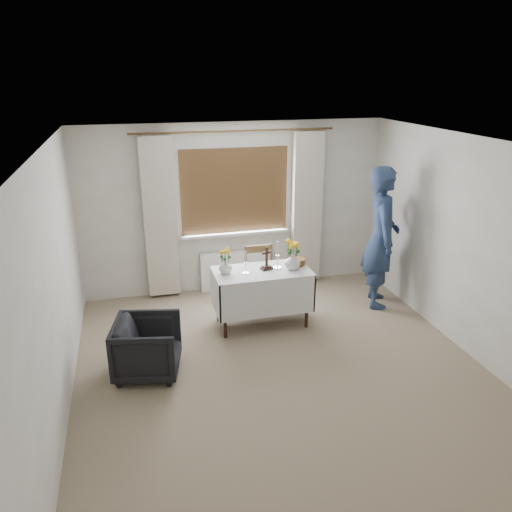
{
  "coord_description": "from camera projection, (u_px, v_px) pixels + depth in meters",
  "views": [
    {
      "loc": [
        -1.5,
        -4.5,
        3.16
      ],
      "look_at": [
        -0.06,
        1.0,
        1.05
      ],
      "focal_mm": 35.0,
      "sensor_mm": 36.0,
      "label": 1
    }
  ],
  "objects": [
    {
      "name": "wicker_basket",
      "position": [
        296.0,
        261.0,
        6.56
      ],
      "size": [
        0.23,
        0.23,
        0.09
      ],
      "primitive_type": "cylinder",
      "rotation": [
        0.0,
        0.0,
        -0.02
      ],
      "color": "brown",
      "rests_on": "altar_table"
    },
    {
      "name": "flower_vase_left",
      "position": [
        225.0,
        267.0,
        6.26
      ],
      "size": [
        0.2,
        0.2,
        0.18
      ],
      "primitive_type": "imported",
      "rotation": [
        0.0,
        0.0,
        0.2
      ],
      "color": "silver",
      "rests_on": "altar_table"
    },
    {
      "name": "armchair",
      "position": [
        148.0,
        347.0,
        5.46
      ],
      "size": [
        0.83,
        0.81,
        0.64
      ],
      "primitive_type": "imported",
      "rotation": [
        0.0,
        0.0,
        1.36
      ],
      "color": "black",
      "rests_on": "ground"
    },
    {
      "name": "altar_table",
      "position": [
        262.0,
        298.0,
        6.51
      ],
      "size": [
        1.24,
        0.64,
        0.76
      ],
      "primitive_type": "cube",
      "color": "silver",
      "rests_on": "ground"
    },
    {
      "name": "wooden_cross",
      "position": [
        267.0,
        258.0,
        6.36
      ],
      "size": [
        0.17,
        0.14,
        0.31
      ],
      "primitive_type": null,
      "rotation": [
        0.0,
        0.0,
        0.3
      ],
      "color": "black",
      "rests_on": "altar_table"
    },
    {
      "name": "person",
      "position": [
        381.0,
        238.0,
        6.9
      ],
      "size": [
        0.69,
        0.84,
        1.99
      ],
      "primitive_type": "imported",
      "rotation": [
        0.0,
        0.0,
        1.24
      ],
      "color": "navy",
      "rests_on": "ground"
    },
    {
      "name": "candlestick_right",
      "position": [
        277.0,
        255.0,
        6.4
      ],
      "size": [
        0.14,
        0.14,
        0.37
      ],
      "primitive_type": null,
      "rotation": [
        0.0,
        0.0,
        -0.37
      ],
      "color": "silver",
      "rests_on": "altar_table"
    },
    {
      "name": "radiator",
      "position": [
        237.0,
        270.0,
        7.63
      ],
      "size": [
        1.1,
        0.1,
        0.6
      ],
      "primitive_type": "cube",
      "color": "white",
      "rests_on": "ground"
    },
    {
      "name": "ground",
      "position": [
        284.0,
        374.0,
        5.54
      ],
      "size": [
        5.0,
        5.0,
        0.0
      ],
      "primitive_type": "plane",
      "color": "gray",
      "rests_on": "ground"
    },
    {
      "name": "candlestick_left",
      "position": [
        246.0,
        262.0,
        6.23
      ],
      "size": [
        0.09,
        0.09,
        0.3
      ],
      "primitive_type": null,
      "rotation": [
        0.0,
        0.0,
        -0.04
      ],
      "color": "silver",
      "rests_on": "altar_table"
    },
    {
      "name": "flower_vase_right",
      "position": [
        292.0,
        261.0,
        6.39
      ],
      "size": [
        0.27,
        0.27,
        0.21
      ],
      "primitive_type": "imported",
      "rotation": [
        0.0,
        0.0,
        -0.39
      ],
      "color": "silver",
      "rests_on": "altar_table"
    },
    {
      "name": "wooden_chair",
      "position": [
        262.0,
        280.0,
        6.84
      ],
      "size": [
        0.43,
        0.43,
        0.92
      ],
      "primitive_type": null,
      "rotation": [
        0.0,
        0.0,
        -0.0
      ],
      "color": "brown",
      "rests_on": "ground"
    }
  ]
}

